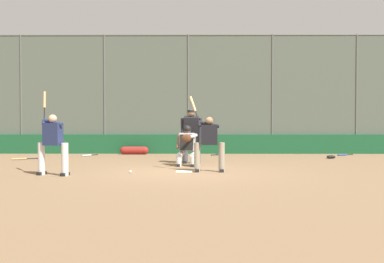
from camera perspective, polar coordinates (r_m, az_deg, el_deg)
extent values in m
plane|color=#846647|center=(12.07, -1.00, -5.12)|extent=(160.00, 160.00, 0.00)
cube|color=white|center=(12.07, -1.00, -5.09)|extent=(0.43, 0.43, 0.01)
cylinder|color=#515651|center=(19.49, 20.14, 4.49)|extent=(0.08, 0.08, 4.85)
cylinder|color=#515651|center=(18.62, 10.14, 4.70)|extent=(0.08, 0.08, 4.85)
cylinder|color=#515651|center=(18.36, -0.49, 4.77)|extent=(0.08, 0.08, 4.85)
cylinder|color=#515651|center=(18.74, -11.06, 4.68)|extent=(0.08, 0.08, 4.85)
cylinder|color=#515651|center=(19.71, -20.89, 4.45)|extent=(0.08, 0.08, 4.85)
cube|color=#515B51|center=(18.36, -0.49, 4.77)|extent=(20.54, 0.01, 4.85)
cylinder|color=#515651|center=(18.65, -0.50, 12.14)|extent=(20.54, 0.06, 0.06)
cube|color=#19512D|center=(18.26, -0.50, -1.61)|extent=(20.13, 0.18, 0.78)
cube|color=slate|center=(20.77, -4.84, -2.13)|extent=(14.38, 2.50, 0.12)
cube|color=slate|center=(19.94, -5.06, -1.83)|extent=(14.38, 0.55, 0.44)
cube|color=#B7BABC|center=(19.92, -5.06, -1.08)|extent=(14.38, 0.24, 0.08)
cube|color=slate|center=(20.47, -4.91, -1.29)|extent=(14.38, 0.55, 0.76)
cube|color=#B7BABC|center=(20.46, -4.92, -0.11)|extent=(14.38, 0.24, 0.08)
cube|color=slate|center=(21.01, -4.77, -0.78)|extent=(14.38, 0.55, 1.08)
cube|color=#B7BABC|center=(21.00, -4.78, 0.81)|extent=(14.38, 0.24, 0.08)
cube|color=slate|center=(21.56, -4.64, -0.29)|extent=(14.38, 0.55, 1.40)
cube|color=#B7BABC|center=(21.54, -4.65, 1.68)|extent=(14.38, 0.24, 0.08)
cylinder|color=gray|center=(11.99, 3.78, -3.28)|extent=(0.16, 0.16, 0.79)
cube|color=black|center=(12.03, 3.78, -4.96)|extent=(0.12, 0.28, 0.08)
cylinder|color=gray|center=(11.99, 0.64, -3.28)|extent=(0.16, 0.16, 0.79)
cube|color=black|center=(12.03, 0.64, -4.96)|extent=(0.12, 0.28, 0.08)
cube|color=black|center=(11.95, 2.22, -0.41)|extent=(0.43, 0.26, 0.54)
sphere|color=#936B4C|center=(11.95, 2.22, 1.37)|extent=(0.20, 0.20, 0.20)
cylinder|color=black|center=(11.97, 2.18, 0.93)|extent=(0.56, 0.16, 0.20)
cylinder|color=black|center=(11.97, 0.94, 0.93)|extent=(0.12, 0.15, 0.15)
sphere|color=black|center=(12.00, 0.91, 1.21)|extent=(0.04, 0.04, 0.04)
cylinder|color=black|center=(12.08, 0.68, 1.90)|extent=(0.13, 0.19, 0.31)
cylinder|color=tan|center=(12.27, 0.13, 3.51)|extent=(0.22, 0.30, 0.44)
cylinder|color=silver|center=(13.28, 0.10, -3.82)|extent=(0.16, 0.16, 0.32)
cylinder|color=silver|center=(13.46, 0.24, -2.99)|extent=(0.26, 0.50, 0.24)
cube|color=black|center=(13.29, 0.10, -4.33)|extent=(0.14, 0.27, 0.08)
cylinder|color=silver|center=(13.35, -1.69, -3.79)|extent=(0.16, 0.16, 0.32)
cylinder|color=silver|center=(13.54, -1.51, -2.97)|extent=(0.26, 0.50, 0.24)
cube|color=black|center=(13.36, -1.69, -4.30)|extent=(0.14, 0.27, 0.08)
cube|color=#B7B7BC|center=(13.52, -0.60, -1.36)|extent=(0.51, 0.44, 0.57)
cube|color=black|center=(13.37, -0.72, -1.39)|extent=(0.43, 0.20, 0.47)
sphere|color=brown|center=(13.50, -0.60, 0.15)|extent=(0.21, 0.21, 0.21)
sphere|color=black|center=(13.50, -0.60, 0.31)|extent=(0.24, 0.24, 0.24)
cylinder|color=#B7B7BC|center=(13.23, -0.07, -0.67)|extent=(0.37, 0.52, 0.16)
ellipsoid|color=#56331E|center=(13.01, -0.71, -0.86)|extent=(0.31, 0.15, 0.24)
cylinder|color=brown|center=(13.57, -1.74, -1.24)|extent=(0.15, 0.33, 0.46)
cylinder|color=#4C4C51|center=(14.26, 0.72, -2.32)|extent=(0.18, 0.18, 0.87)
cube|color=black|center=(14.30, 0.72, -3.91)|extent=(0.12, 0.29, 0.08)
cylinder|color=#4C4C51|center=(14.29, -0.88, -2.32)|extent=(0.18, 0.18, 0.87)
cube|color=black|center=(14.32, -0.88, -3.90)|extent=(0.12, 0.29, 0.08)
cube|color=black|center=(14.18, -0.09, 0.66)|extent=(0.49, 0.44, 0.66)
sphere|color=#936B4C|center=(14.18, -0.09, 2.35)|extent=(0.22, 0.22, 0.22)
cylinder|color=black|center=(14.18, -0.09, 2.59)|extent=(0.23, 0.23, 0.08)
cylinder|color=black|center=(14.11, 1.00, -0.16)|extent=(0.16, 0.25, 0.93)
cylinder|color=black|center=(14.14, -1.21, -0.16)|extent=(0.14, 0.24, 0.93)
cylinder|color=silver|center=(11.59, -15.84, -3.43)|extent=(0.17, 0.17, 0.82)
cube|color=black|center=(11.63, -15.83, -5.24)|extent=(0.19, 0.30, 0.08)
cylinder|color=silver|center=(11.98, -18.58, -3.29)|extent=(0.17, 0.17, 0.82)
cube|color=black|center=(12.01, -18.56, -5.05)|extent=(0.19, 0.30, 0.08)
cube|color=navy|center=(11.74, -17.26, -0.32)|extent=(0.50, 0.37, 0.56)
sphere|color=tan|center=(11.74, -17.28, 1.57)|extent=(0.21, 0.21, 0.21)
cylinder|color=navy|center=(11.76, -17.23, 1.10)|extent=(0.57, 0.30, 0.21)
cylinder|color=navy|center=(11.92, -18.29, 1.10)|extent=(0.10, 0.14, 0.16)
sphere|color=black|center=(11.94, -18.25, 1.38)|extent=(0.04, 0.04, 0.04)
cylinder|color=black|center=(12.04, -18.24, 2.12)|extent=(0.09, 0.22, 0.32)
cylinder|color=tan|center=(12.28, -18.22, 3.83)|extent=(0.16, 0.33, 0.46)
sphere|color=black|center=(17.17, 2.49, -3.01)|extent=(0.04, 0.04, 0.04)
cylinder|color=black|center=(17.30, 2.84, -2.97)|extent=(0.24, 0.28, 0.03)
cylinder|color=#334789|center=(17.62, 3.66, -2.89)|extent=(0.36, 0.40, 0.07)
sphere|color=black|center=(18.65, 19.70, -2.73)|extent=(0.04, 0.04, 0.04)
cylinder|color=black|center=(18.51, 19.37, -2.76)|extent=(0.31, 0.21, 0.03)
cylinder|color=#334789|center=(18.19, 18.55, -2.83)|extent=(0.44, 0.31, 0.07)
sphere|color=black|center=(17.81, -11.93, -2.87)|extent=(0.04, 0.04, 0.04)
cylinder|color=black|center=(17.69, -12.32, -2.90)|extent=(0.20, 0.30, 0.03)
cylinder|color=#B7BCC1|center=(17.41, -13.25, -2.98)|extent=(0.30, 0.43, 0.07)
sphere|color=black|center=(16.66, -19.05, -3.23)|extent=(0.04, 0.04, 0.04)
cylinder|color=black|center=(16.65, -19.65, -3.24)|extent=(0.33, 0.17, 0.03)
cylinder|color=tan|center=(16.62, -21.09, -3.26)|extent=(0.47, 0.26, 0.07)
ellipsoid|color=black|center=(16.80, 17.24, -3.09)|extent=(0.33, 0.21, 0.12)
ellipsoid|color=black|center=(16.68, 17.03, -3.14)|extent=(0.12, 0.09, 0.09)
sphere|color=white|center=(11.87, -7.84, -5.07)|extent=(0.07, 0.07, 0.07)
cylinder|color=maroon|center=(18.05, -7.34, -2.40)|extent=(0.84, 0.31, 0.31)
sphere|color=maroon|center=(18.00, -6.02, -2.41)|extent=(0.30, 0.30, 0.30)
sphere|color=maroon|center=(18.11, -8.65, -2.39)|extent=(0.30, 0.30, 0.30)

